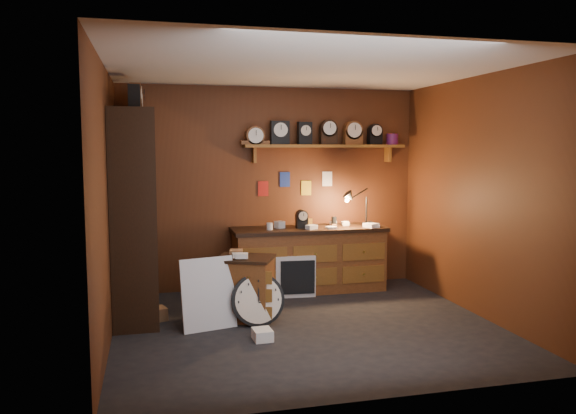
{
  "coord_description": "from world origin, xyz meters",
  "views": [
    {
      "loc": [
        -1.58,
        -5.59,
        1.89
      ],
      "look_at": [
        -0.13,
        0.35,
        1.25
      ],
      "focal_mm": 35.0,
      "sensor_mm": 36.0,
      "label": 1
    }
  ],
  "objects_px": {
    "shelving_unit": "(132,205)",
    "workbench": "(309,255)",
    "low_cabinet": "(245,285)",
    "big_round_clock": "(258,300)"
  },
  "relations": [
    {
      "from": "shelving_unit",
      "to": "workbench",
      "type": "bearing_deg",
      "value": 12.51
    },
    {
      "from": "workbench",
      "to": "low_cabinet",
      "type": "bearing_deg",
      "value": -134.9
    },
    {
      "from": "workbench",
      "to": "big_round_clock",
      "type": "relative_size",
      "value": 3.57
    },
    {
      "from": "low_cabinet",
      "to": "shelving_unit",
      "type": "bearing_deg",
      "value": 179.61
    },
    {
      "from": "workbench",
      "to": "big_round_clock",
      "type": "height_order",
      "value": "workbench"
    },
    {
      "from": "workbench",
      "to": "low_cabinet",
      "type": "height_order",
      "value": "workbench"
    },
    {
      "from": "shelving_unit",
      "to": "low_cabinet",
      "type": "height_order",
      "value": "shelving_unit"
    },
    {
      "from": "shelving_unit",
      "to": "big_round_clock",
      "type": "distance_m",
      "value": 1.81
    },
    {
      "from": "workbench",
      "to": "low_cabinet",
      "type": "relative_size",
      "value": 2.59
    },
    {
      "from": "workbench",
      "to": "low_cabinet",
      "type": "distance_m",
      "value": 1.46
    }
  ]
}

